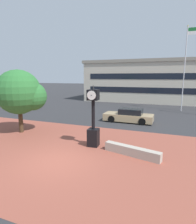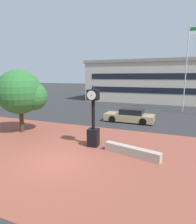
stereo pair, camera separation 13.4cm
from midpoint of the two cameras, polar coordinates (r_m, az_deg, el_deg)
The scene contains 9 objects.
ground_plane at distance 10.17m, azimuth -11.84°, elevation -14.24°, with size 200.00×200.00×0.00m, color #2D2D30.
plaza_brick_paving at distance 11.28m, azimuth -7.74°, elevation -11.51°, with size 44.00×10.87×0.01m, color brown.
planter_wall at distance 10.62m, azimuth 10.41°, elevation -11.60°, with size 3.20×0.40×0.50m, color #ADA393.
street_clock at distance 11.48m, azimuth -1.10°, elevation -2.74°, with size 0.69×0.74×3.76m.
plaza_tree at distance 15.34m, azimuth -21.59°, elevation 5.35°, with size 3.56×3.32×4.76m.
car_street_near at distance 27.89m, azimuth -21.06°, elevation 2.36°, with size 4.25×1.93×1.28m.
car_street_far at distance 18.13m, azimuth 9.76°, elevation -1.20°, with size 4.58×1.84×1.28m.
flagpole_primary at distance 25.65m, azimuth 25.52°, elevation 12.98°, with size 1.49×0.14×10.10m.
civic_building at distance 37.95m, azimuth 19.41°, elevation 8.88°, with size 25.69×15.96×6.93m.
Camera 2 is at (5.30, -7.59, 4.24)m, focal length 30.34 mm.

